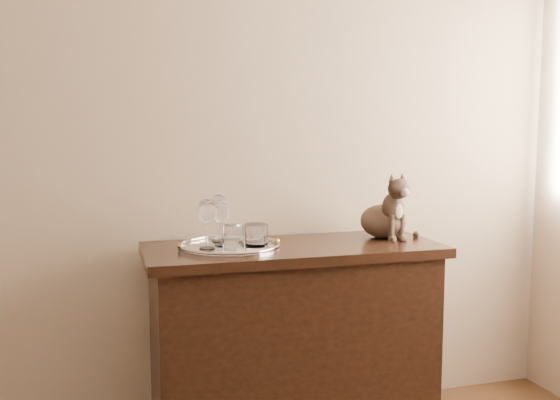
% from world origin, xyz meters
% --- Properties ---
extents(wall_back, '(4.00, 0.10, 2.70)m').
position_xyz_m(wall_back, '(0.00, 2.25, 1.35)').
color(wall_back, '#C3AE92').
rests_on(wall_back, ground).
extents(sideboard, '(1.20, 0.50, 0.85)m').
position_xyz_m(sideboard, '(0.60, 1.94, 0.42)').
color(sideboard, black).
rests_on(sideboard, ground).
extents(tray, '(0.40, 0.40, 0.01)m').
position_xyz_m(tray, '(0.34, 1.95, 0.85)').
color(tray, silver).
rests_on(tray, sideboard).
extents(wine_glass_b, '(0.07, 0.07, 0.20)m').
position_xyz_m(wine_glass_b, '(0.32, 2.05, 0.96)').
color(wine_glass_b, white).
rests_on(wine_glass_b, tray).
extents(wine_glass_c, '(0.07, 0.07, 0.20)m').
position_xyz_m(wine_glass_c, '(0.24, 1.91, 0.96)').
color(wine_glass_c, white).
rests_on(wine_glass_c, tray).
extents(wine_glass_d, '(0.07, 0.07, 0.17)m').
position_xyz_m(wine_glass_d, '(0.31, 1.97, 0.94)').
color(wine_glass_d, white).
rests_on(wine_glass_d, tray).
extents(tumbler_a, '(0.08, 0.08, 0.09)m').
position_xyz_m(tumbler_a, '(0.43, 1.91, 0.90)').
color(tumbler_a, white).
rests_on(tumbler_a, tray).
extents(tumbler_b, '(0.08, 0.08, 0.09)m').
position_xyz_m(tumbler_b, '(0.34, 1.88, 0.91)').
color(tumbler_b, silver).
rests_on(tumbler_b, tray).
extents(tumbler_c, '(0.07, 0.07, 0.08)m').
position_xyz_m(tumbler_c, '(0.46, 1.95, 0.90)').
color(tumbler_c, white).
rests_on(tumbler_c, tray).
extents(cat, '(0.32, 0.31, 0.29)m').
position_xyz_m(cat, '(1.03, 2.00, 0.99)').
color(cat, brown).
rests_on(cat, sideboard).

